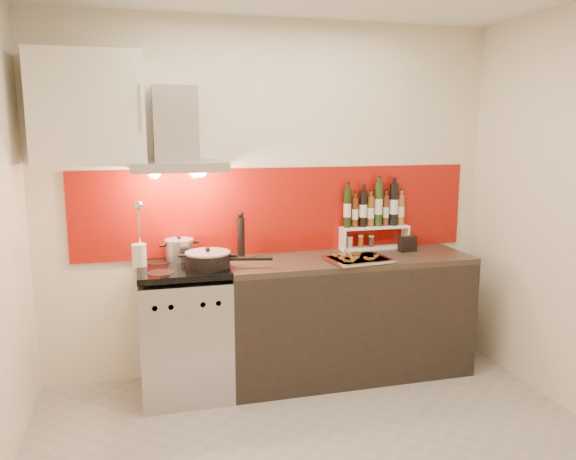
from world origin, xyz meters
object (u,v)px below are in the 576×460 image
object	(u,v)px
counter	(348,316)
stock_pot	(179,250)
range_stove	(185,332)
baking_tray	(358,259)
saute_pan	(209,259)
pepper_mill	(241,236)

from	to	relation	value
counter	stock_pot	distance (m)	1.33
range_stove	stock_pot	distance (m)	0.57
counter	baking_tray	xyz separation A→B (m)	(0.01, -0.14, 0.47)
saute_pan	baking_tray	size ratio (longest dim) A/B	1.24
range_stove	baking_tray	bearing A→B (deg)	-6.55
stock_pot	saute_pan	xyz separation A→B (m)	(0.18, -0.26, -0.02)
stock_pot	baking_tray	size ratio (longest dim) A/B	0.44
range_stove	saute_pan	size ratio (longest dim) A/B	1.58
pepper_mill	baking_tray	world-z (taller)	pepper_mill
stock_pot	baking_tray	xyz separation A→B (m)	(1.22, -0.32, -0.07)
range_stove	pepper_mill	size ratio (longest dim) A/B	2.67
range_stove	counter	size ratio (longest dim) A/B	0.51
counter	saute_pan	distance (m)	1.15
pepper_mill	stock_pot	bearing A→B (deg)	179.47
counter	range_stove	bearing A→B (deg)	-179.77
baking_tray	pepper_mill	bearing A→B (deg)	158.23
saute_pan	baking_tray	bearing A→B (deg)	-3.30
baking_tray	range_stove	bearing A→B (deg)	173.45
counter	pepper_mill	size ratio (longest dim) A/B	5.28
stock_pot	saute_pan	bearing A→B (deg)	-55.37
range_stove	baking_tray	distance (m)	1.31
saute_pan	baking_tray	world-z (taller)	saute_pan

